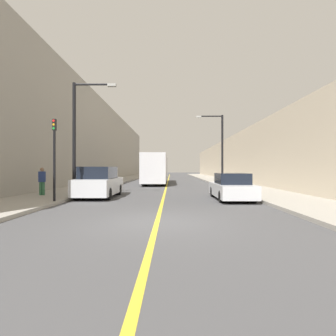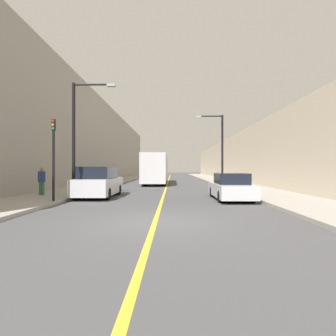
# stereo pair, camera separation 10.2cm
# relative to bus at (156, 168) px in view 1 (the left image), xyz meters

# --- Properties ---
(ground_plane) EXTENTS (200.00, 200.00, 0.00)m
(ground_plane) POSITION_rel_bus_xyz_m (1.27, -21.15, -1.73)
(ground_plane) COLOR #474749
(sidewalk_left) EXTENTS (3.61, 72.00, 0.16)m
(sidewalk_left) POSITION_rel_bus_xyz_m (-5.54, 8.85, -1.65)
(sidewalk_left) COLOR #9E998E
(sidewalk_left) RESTS_ON ground
(sidewalk_right) EXTENTS (3.61, 72.00, 0.16)m
(sidewalk_right) POSITION_rel_bus_xyz_m (8.08, 8.85, -1.65)
(sidewalk_right) COLOR #9E998E
(sidewalk_right) RESTS_ON ground
(building_row_left) EXTENTS (4.00, 72.00, 10.90)m
(building_row_left) POSITION_rel_bus_xyz_m (-9.34, 8.85, 3.72)
(building_row_left) COLOR gray
(building_row_left) RESTS_ON ground
(building_row_right) EXTENTS (4.00, 72.00, 6.13)m
(building_row_right) POSITION_rel_bus_xyz_m (11.88, 8.85, 1.34)
(building_row_right) COLOR beige
(building_row_right) RESTS_ON ground
(road_center_line) EXTENTS (0.16, 72.00, 0.01)m
(road_center_line) POSITION_rel_bus_xyz_m (1.27, 8.85, -1.73)
(road_center_line) COLOR gold
(road_center_line) RESTS_ON ground
(bus) EXTENTS (2.43, 11.13, 3.23)m
(bus) POSITION_rel_bus_xyz_m (0.00, 0.00, 0.00)
(bus) COLOR silver
(bus) RESTS_ON ground
(parked_suv_left) EXTENTS (2.00, 4.66, 1.84)m
(parked_suv_left) POSITION_rel_bus_xyz_m (-2.62, -13.87, -0.88)
(parked_suv_left) COLOR silver
(parked_suv_left) RESTS_ON ground
(car_right_near) EXTENTS (1.84, 4.51, 1.48)m
(car_right_near) POSITION_rel_bus_xyz_m (5.09, -14.97, -1.06)
(car_right_near) COLOR silver
(car_right_near) RESTS_ON ground
(street_lamp_left) EXTENTS (2.60, 0.24, 6.67)m
(street_lamp_left) POSITION_rel_bus_xyz_m (-3.78, -14.17, 2.28)
(street_lamp_left) COLOR black
(street_lamp_left) RESTS_ON sidewalk_left
(street_lamp_right) EXTENTS (2.60, 0.24, 6.63)m
(street_lamp_right) POSITION_rel_bus_xyz_m (6.32, -4.81, 2.26)
(street_lamp_right) COLOR black
(street_lamp_right) RESTS_ON sidewalk_right
(traffic_light) EXTENTS (0.16, 0.18, 3.98)m
(traffic_light) POSITION_rel_bus_xyz_m (-3.93, -17.02, 0.60)
(traffic_light) COLOR black
(traffic_light) RESTS_ON sidewalk_left
(pedestrian) EXTENTS (0.36, 0.23, 1.63)m
(pedestrian) POSITION_rel_bus_xyz_m (-5.95, -14.18, -0.73)
(pedestrian) COLOR #336B47
(pedestrian) RESTS_ON sidewalk_left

